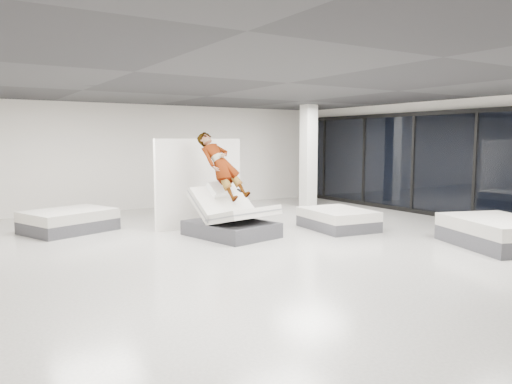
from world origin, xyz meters
TOP-DOWN VIEW (x-y plane):
  - room at (0.00, 0.00)m, footprint 14.00×14.04m
  - hero_bed at (-0.36, 1.61)m, footprint 1.76×2.11m
  - person at (-0.43, 1.92)m, footprint 1.01×1.80m
  - remote at (-0.14, 1.63)m, footprint 0.08×0.15m
  - divider_panel at (-0.42, 3.11)m, footprint 2.36×0.35m
  - flat_bed_right_far at (2.23, 1.06)m, footprint 1.48×1.86m
  - flat_bed_right_near at (3.64, -2.14)m, footprint 2.14×2.46m
  - flat_bed_left_far at (-3.29, 4.09)m, footprint 2.22×1.96m
  - column at (4.00, 4.50)m, footprint 0.40×0.40m
  - storefront_glazing at (5.90, 0.00)m, footprint 0.12×13.40m

SIDE VIEW (x-z plane):
  - flat_bed_right_far at x=2.23m, z-range 0.00..0.47m
  - flat_bed_left_far at x=-3.29m, z-range 0.00..0.51m
  - flat_bed_right_near at x=3.64m, z-range 0.00..0.57m
  - hero_bed at x=-0.36m, z-range -0.23..0.96m
  - remote at x=-0.14m, z-range 0.97..1.04m
  - divider_panel at x=-0.42m, z-range 0.00..2.15m
  - person at x=-0.43m, z-range 0.50..1.98m
  - storefront_glazing at x=5.90m, z-range -0.01..2.91m
  - room at x=0.00m, z-range 0.00..3.20m
  - column at x=4.00m, z-range 0.00..3.20m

